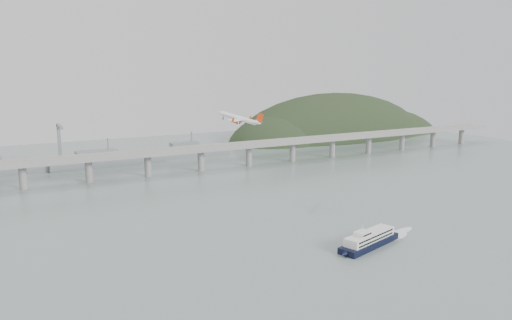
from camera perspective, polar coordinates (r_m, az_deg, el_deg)
ground at (r=285.02m, az=5.30°, el=-8.95°), size 900.00×900.00×0.00m
bridge at (r=455.08m, az=-8.80°, el=0.69°), size 800.00×22.00×23.90m
headland at (r=714.13m, az=9.70°, el=1.25°), size 365.00×155.00×156.00m
ferry at (r=278.25m, az=12.82°, el=-8.88°), size 69.58×27.61×13.45m
airliner at (r=331.63m, az=-1.90°, el=4.76°), size 26.21×28.07×10.12m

